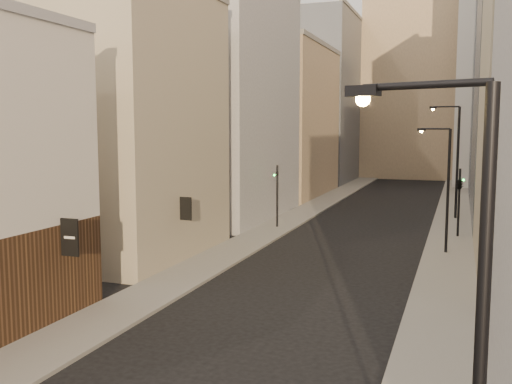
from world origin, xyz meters
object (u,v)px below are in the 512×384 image
object	(u,v)px
white_tower	(490,45)
streetlamp_near	(465,342)
traffic_light_left	(277,184)
clock_tower	(412,67)
streetlamp_far	(455,155)
traffic_light_right	(460,185)
streetlamp_mid	(445,183)

from	to	relation	value
white_tower	streetlamp_near	distance (m)	75.25
white_tower	traffic_light_left	distance (m)	45.84
clock_tower	traffic_light_left	world-z (taller)	clock_tower
streetlamp_near	streetlamp_far	size ratio (longest dim) A/B	0.88
streetlamp_far	traffic_light_right	size ratio (longest dim) A/B	1.94
streetlamp_near	streetlamp_far	distance (m)	43.20
streetlamp_mid	white_tower	bearing A→B (deg)	94.32
traffic_light_right	clock_tower	bearing A→B (deg)	-78.01
white_tower	traffic_light_left	bearing A→B (deg)	-112.27
white_tower	traffic_light_right	size ratio (longest dim) A/B	8.30
streetlamp_mid	streetlamp_near	bearing A→B (deg)	-78.73
white_tower	streetlamp_far	world-z (taller)	white_tower
streetlamp_near	streetlamp_far	xyz separation A→B (m)	(-0.68, 43.19, 0.68)
white_tower	streetlamp_far	distance (m)	33.58
streetlamp_far	traffic_light_right	xyz separation A→B (m)	(0.50, -8.73, -1.69)
white_tower	traffic_light_left	size ratio (longest dim) A/B	8.30
streetlamp_near	streetlamp_mid	distance (m)	28.62
streetlamp_far	traffic_light_right	bearing A→B (deg)	-89.19
traffic_light_right	white_tower	bearing A→B (deg)	-90.88
streetlamp_mid	traffic_light_left	bearing A→B (deg)	166.36
clock_tower	streetlamp_far	xyz separation A→B (m)	(7.48, -44.74, -12.08)
clock_tower	white_tower	size ratio (longest dim) A/B	1.08
clock_tower	streetlamp_far	bearing A→B (deg)	-80.50
clock_tower	traffic_light_right	size ratio (longest dim) A/B	8.98
clock_tower	streetlamp_near	world-z (taller)	clock_tower
white_tower	traffic_light_left	world-z (taller)	white_tower
streetlamp_near	traffic_light_left	size ratio (longest dim) A/B	1.70
traffic_light_right	streetlamp_mid	bearing A→B (deg)	85.15
streetlamp_mid	traffic_light_right	xyz separation A→B (m)	(0.86, 5.86, -0.63)
clock_tower	streetlamp_mid	world-z (taller)	clock_tower
streetlamp_near	streetlamp_far	bearing A→B (deg)	108.44
streetlamp_far	streetlamp_near	bearing A→B (deg)	-91.59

